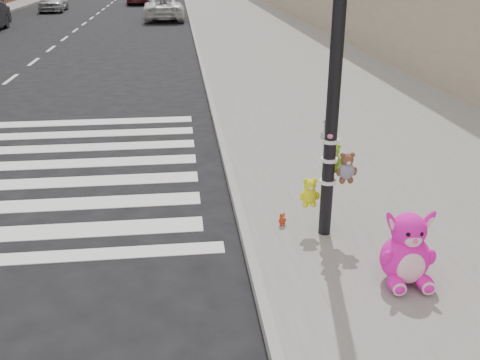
{
  "coord_description": "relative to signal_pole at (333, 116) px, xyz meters",
  "views": [
    {
      "loc": [
        0.76,
        -4.37,
        3.57
      ],
      "look_at": [
        1.52,
        2.3,
        0.75
      ],
      "focal_mm": 40.0,
      "sensor_mm": 36.0,
      "label": 1
    }
  ],
  "objects": [
    {
      "name": "car_silver_deep",
      "position": [
        -10.3,
        33.93,
        -1.08
      ],
      "size": [
        1.77,
        4.06,
        1.36
      ],
      "primitive_type": "imported",
      "rotation": [
        0.0,
        0.0,
        0.04
      ],
      "color": "#B1B2B6",
      "rests_on": "ground"
    },
    {
      "name": "curb_edge",
      "position": [
        -1.06,
        8.18,
        -1.69
      ],
      "size": [
        0.12,
        80.0,
        0.15
      ],
      "primitive_type": "cube",
      "color": "gray",
      "rests_on": "ground"
    },
    {
      "name": "car_white_near",
      "position": [
        -2.61,
        27.58,
        -1.07
      ],
      "size": [
        2.44,
        5.01,
        1.37
      ],
      "primitive_type": "imported",
      "rotation": [
        0.0,
        0.0,
        3.18
      ],
      "color": "silver",
      "rests_on": "ground"
    },
    {
      "name": "pink_bunny",
      "position": [
        0.59,
        -1.25,
        -1.25
      ],
      "size": [
        0.63,
        0.67,
        0.89
      ],
      "rotation": [
        0.0,
        0.0,
        -0.05
      ],
      "color": "#FF15BA",
      "rests_on": "sidewalk_near"
    },
    {
      "name": "ground",
      "position": [
        -2.61,
        -1.82,
        -1.76
      ],
      "size": [
        120.0,
        120.0,
        0.0
      ],
      "primitive_type": "plane",
      "color": "black",
      "rests_on": "ground"
    },
    {
      "name": "sidewalk_near",
      "position": [
        2.39,
        8.18,
        -1.69
      ],
      "size": [
        7.0,
        80.0,
        0.14
      ],
      "primitive_type": "cube",
      "color": "slate",
      "rests_on": "ground"
    },
    {
      "name": "signal_pole",
      "position": [
        0.0,
        0.0,
        0.0
      ],
      "size": [
        0.7,
        0.49,
        4.0
      ],
      "color": "black",
      "rests_on": "sidewalk_near"
    },
    {
      "name": "red_teddy",
      "position": [
        -0.53,
        0.26,
        -1.53
      ],
      "size": [
        0.15,
        0.13,
        0.18
      ],
      "primitive_type": null,
      "rotation": [
        0.0,
        0.0,
        0.41
      ],
      "color": "#BA3712",
      "rests_on": "sidewalk_near"
    }
  ]
}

